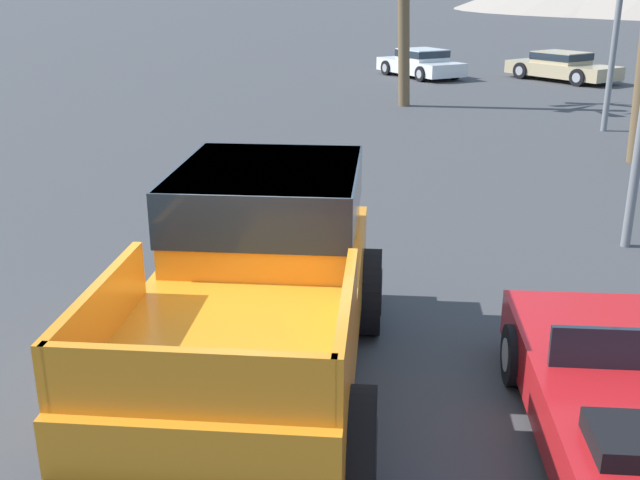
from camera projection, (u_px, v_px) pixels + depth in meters
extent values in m
plane|color=#424244|center=(251.00, 368.00, 7.85)|extent=(320.00, 320.00, 0.00)
cube|color=orange|center=(255.00, 313.00, 7.05)|extent=(4.31, 5.18, 0.67)
cube|color=orange|center=(269.00, 206.00, 7.72)|extent=(2.68, 2.79, 0.84)
cube|color=#1E2833|center=(269.00, 192.00, 7.67)|extent=(2.74, 2.85, 0.54)
cube|color=orange|center=(99.00, 315.00, 5.64)|extent=(1.14, 1.69, 0.48)
cube|color=orange|center=(346.00, 325.00, 5.48)|extent=(1.14, 1.69, 0.48)
cube|color=orange|center=(188.00, 384.00, 4.68)|extent=(1.62, 1.09, 0.48)
cube|color=black|center=(289.00, 245.00, 9.47)|extent=(1.69, 1.17, 0.24)
cylinder|color=black|center=(192.00, 285.00, 8.69)|extent=(0.82, 1.01, 0.98)
cylinder|color=#232326|center=(192.00, 285.00, 8.69)|extent=(0.60, 0.65, 0.54)
cylinder|color=black|center=(366.00, 292.00, 8.52)|extent=(0.82, 1.01, 0.98)
cylinder|color=#232326|center=(366.00, 292.00, 8.52)|extent=(0.60, 0.65, 0.54)
cylinder|color=black|center=(95.00, 436.00, 5.83)|extent=(0.82, 1.01, 0.98)
cylinder|color=#232326|center=(95.00, 436.00, 5.83)|extent=(0.60, 0.65, 0.54)
cylinder|color=black|center=(353.00, 450.00, 5.66)|extent=(0.82, 1.01, 0.98)
cylinder|color=#232326|center=(353.00, 450.00, 5.66)|extent=(0.60, 0.65, 0.54)
cube|color=#1E2833|center=(639.00, 349.00, 6.42)|extent=(1.28, 0.87, 0.38)
cylinder|color=black|center=(516.00, 355.00, 7.47)|extent=(0.52, 0.63, 0.61)
cylinder|color=#9E9EA3|center=(516.00, 355.00, 7.47)|extent=(0.38, 0.41, 0.34)
cube|color=white|center=(420.00, 67.00, 31.01)|extent=(4.38, 3.20, 0.52)
cube|color=white|center=(422.00, 55.00, 30.76)|extent=(2.16, 2.08, 0.46)
cube|color=#1E2833|center=(422.00, 53.00, 30.75)|extent=(2.20, 2.13, 0.27)
cylinder|color=black|center=(387.00, 68.00, 31.71)|extent=(0.65, 0.44, 0.61)
cylinder|color=#9E9EA3|center=(387.00, 68.00, 31.71)|extent=(0.40, 0.35, 0.33)
cylinder|color=black|center=(419.00, 66.00, 32.46)|extent=(0.65, 0.44, 0.61)
cylinder|color=#9E9EA3|center=(419.00, 66.00, 32.46)|extent=(0.40, 0.35, 0.33)
cylinder|color=black|center=(421.00, 74.00, 29.64)|extent=(0.65, 0.44, 0.61)
cylinder|color=#9E9EA3|center=(421.00, 74.00, 29.64)|extent=(0.40, 0.35, 0.33)
cylinder|color=black|center=(455.00, 72.00, 30.39)|extent=(0.65, 0.44, 0.61)
cylinder|color=#9E9EA3|center=(455.00, 72.00, 30.39)|extent=(0.40, 0.35, 0.33)
cube|color=tan|center=(562.00, 70.00, 29.86)|extent=(4.78, 2.97, 0.51)
cube|color=tan|center=(561.00, 57.00, 29.79)|extent=(2.24, 2.02, 0.44)
cube|color=#1E2833|center=(561.00, 56.00, 29.77)|extent=(2.29, 2.06, 0.26)
cylinder|color=black|center=(605.00, 74.00, 29.28)|extent=(0.69, 0.40, 0.66)
cylinder|color=#9E9EA3|center=(605.00, 74.00, 29.28)|extent=(0.41, 0.33, 0.36)
cylinder|color=black|center=(578.00, 78.00, 28.37)|extent=(0.69, 0.40, 0.66)
cylinder|color=#9E9EA3|center=(578.00, 78.00, 28.37)|extent=(0.41, 0.33, 0.36)
cylinder|color=black|center=(548.00, 68.00, 31.42)|extent=(0.69, 0.40, 0.66)
cylinder|color=#9E9EA3|center=(548.00, 68.00, 31.42)|extent=(0.41, 0.33, 0.36)
cylinder|color=black|center=(521.00, 71.00, 30.51)|extent=(0.69, 0.40, 0.66)
cylinder|color=#9E9EA3|center=(521.00, 71.00, 30.51)|extent=(0.41, 0.33, 0.36)
cylinder|color=slate|center=(615.00, 34.00, 19.28)|extent=(0.16, 0.16, 5.05)
cylinder|color=brown|center=(404.00, 11.00, 22.95)|extent=(0.36, 0.81, 5.89)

